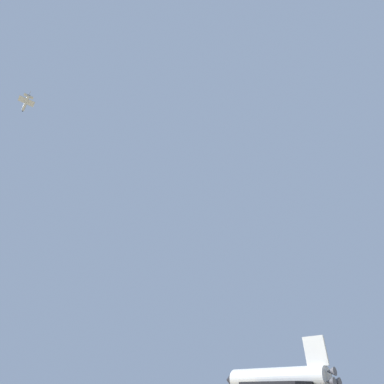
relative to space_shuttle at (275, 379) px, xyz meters
The scene contains 2 objects.
space_shuttle is the anchor object (origin of this frame).
chase_jet_right_wing 177.02m from the space_shuttle, 44.77° to the left, with size 15.22×8.28×4.00m.
Camera 1 is at (-68.16, 92.42, 2.82)m, focal length 28.29 mm.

